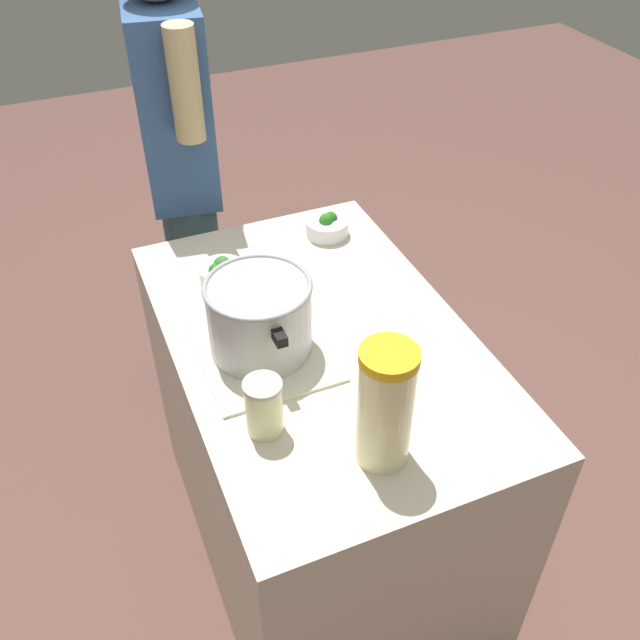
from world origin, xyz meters
name	(u,v)px	position (x,y,z in m)	size (l,w,h in m)	color
ground_plane	(320,541)	(0.00, 0.00, 0.00)	(8.00, 8.00, 0.00)	brown
counter_slab	(320,453)	(0.00, 0.00, 0.43)	(1.09, 0.69, 0.87)	beige
dish_cloth	(262,348)	(0.01, 0.14, 0.87)	(0.36, 0.29, 0.01)	beige
cooking_pot	(259,315)	(0.01, 0.14, 0.97)	(0.31, 0.24, 0.18)	#B7B7BC
lemonade_pitcher	(385,406)	(-0.38, 0.03, 1.01)	(0.11, 0.11, 0.28)	#F7EBAC
mason_jar	(264,407)	(-0.23, 0.22, 0.93)	(0.08, 0.08, 0.13)	beige
broccoli_bowl_front	(327,226)	(0.40, -0.19, 0.90)	(0.12, 0.12, 0.07)	silver
broccoli_bowl_center	(222,272)	(0.30, 0.15, 0.90)	(0.12, 0.12, 0.08)	silver
person_cook	(183,180)	(0.81, 0.12, 0.90)	(0.50, 0.25, 1.63)	#34535D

